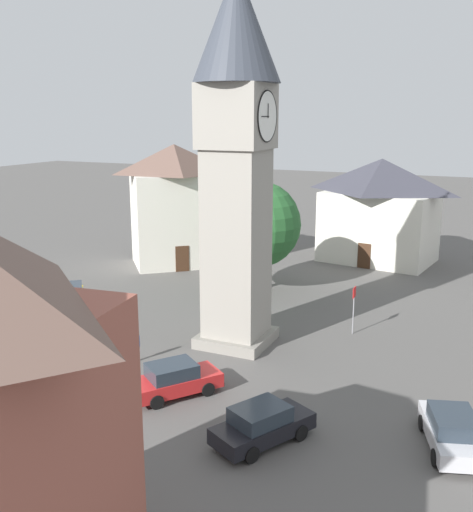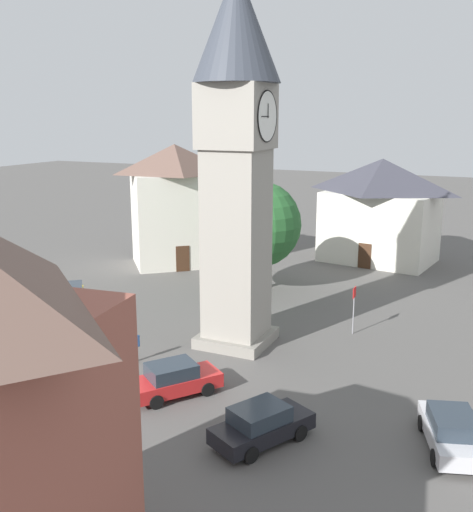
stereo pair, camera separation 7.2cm
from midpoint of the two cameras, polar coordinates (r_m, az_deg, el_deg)
ground_plane at (r=32.87m, az=-0.06°, el=-8.45°), size 200.00×200.00×0.00m
clock_tower at (r=30.47m, az=-0.07°, el=11.94°), size 4.47×4.47×19.66m
car_blue_kerb at (r=36.92m, az=-22.02°, el=-5.71°), size 3.57×4.41×1.53m
car_silver_kerb at (r=39.86m, az=-15.97°, el=-3.83°), size 4.25×3.93×1.53m
car_red_corner at (r=23.39m, az=2.45°, el=-16.09°), size 4.44×3.42×1.53m
car_white_side at (r=28.71m, az=-21.19°, el=-11.17°), size 4.46×3.06×1.53m
car_black_far at (r=27.00m, az=-6.16°, el=-11.88°), size 4.33×3.80×1.53m
car_green_alley at (r=24.35m, az=20.17°, el=-15.71°), size 4.45×2.87×1.53m
pedestrian at (r=30.57m, az=-9.95°, el=-8.37°), size 0.51×0.36×1.69m
tree at (r=41.29m, az=2.03°, el=3.12°), size 6.12×6.12×7.90m
building_shop_left at (r=51.40m, az=13.75°, el=4.43°), size 7.88×10.24×8.79m
building_corner_back at (r=49.09m, az=-6.05°, el=5.06°), size 8.92×9.10×10.04m
road_sign at (r=34.17m, az=11.32°, el=-4.46°), size 0.60×0.07×2.80m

